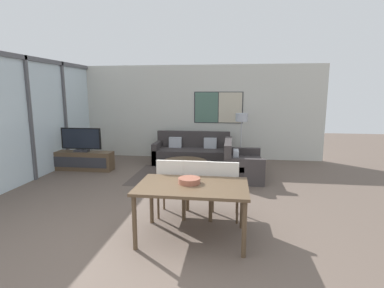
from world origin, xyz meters
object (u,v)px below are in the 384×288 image
(tv_console, at_px, (82,161))
(dining_table, at_px, (192,191))
(dining_chair_right, at_px, (225,187))
(dining_chair_left, at_px, (172,185))
(fruit_bowl, at_px, (189,180))
(television, at_px, (81,140))
(sofa_side, at_px, (240,166))
(dining_chair_centre, at_px, (198,186))
(sofa_main, at_px, (192,153))
(coffee_table, at_px, (185,165))
(floor_lamp, at_px, (242,122))

(tv_console, distance_m, dining_table, 4.70)
(dining_table, bearing_deg, dining_chair_right, 57.47)
(dining_chair_left, bearing_deg, fruit_bowl, -58.15)
(television, distance_m, sofa_side, 4.09)
(sofa_side, xyz_separation_m, dining_chair_centre, (-0.72, -2.44, 0.26))
(dining_table, height_order, dining_chair_centre, dining_chair_centre)
(sofa_main, bearing_deg, fruit_bowl, -82.92)
(tv_console, distance_m, television, 0.55)
(television, bearing_deg, sofa_side, -2.38)
(coffee_table, distance_m, dining_chair_left, 2.42)
(dining_chair_centre, relative_size, floor_lamp, 0.68)
(sofa_main, distance_m, dining_chair_right, 3.91)
(coffee_table, distance_m, fruit_bowl, 3.09)
(sofa_side, relative_size, dining_chair_centre, 1.43)
(television, height_order, sofa_main, television)
(dining_chair_centre, bearing_deg, television, 141.95)
(tv_console, relative_size, dining_table, 1.07)
(sofa_main, xyz_separation_m, dining_chair_left, (0.17, -3.76, 0.26))
(sofa_main, relative_size, fruit_bowl, 6.91)
(tv_console, relative_size, coffee_table, 1.49)
(coffee_table, distance_m, floor_lamp, 2.13)
(dining_chair_left, height_order, floor_lamp, floor_lamp)
(floor_lamp, bearing_deg, dining_chair_right, -95.30)
(television, distance_m, coffee_table, 2.80)
(sofa_main, distance_m, sofa_side, 1.85)
(dining_chair_right, xyz_separation_m, floor_lamp, (0.35, 3.75, 0.67))
(sofa_main, relative_size, floor_lamp, 1.48)
(floor_lamp, bearing_deg, sofa_main, 179.52)
(sofa_side, bearing_deg, sofa_main, 45.00)
(dining_chair_left, relative_size, dining_chair_centre, 1.00)
(dining_table, relative_size, dining_chair_left, 1.55)
(fruit_bowl, height_order, floor_lamp, floor_lamp)
(dining_table, bearing_deg, dining_chair_left, 122.22)
(sofa_side, relative_size, dining_chair_left, 1.43)
(dining_chair_centre, relative_size, fruit_bowl, 3.16)
(dining_table, relative_size, floor_lamp, 1.05)
(fruit_bowl, bearing_deg, floor_lamp, 79.24)
(television, relative_size, sofa_main, 0.50)
(sofa_side, height_order, floor_lamp, floor_lamp)
(dining_chair_right, bearing_deg, coffee_table, 112.94)
(fruit_bowl, bearing_deg, dining_table, -54.97)
(tv_console, xyz_separation_m, dining_chair_right, (3.76, -2.62, 0.30))
(sofa_main, height_order, floor_lamp, floor_lamp)
(floor_lamp, bearing_deg, television, -164.61)
(sofa_side, bearing_deg, tv_console, 87.63)
(sofa_main, height_order, dining_chair_centre, dining_chair_centre)
(dining_chair_left, distance_m, floor_lamp, 3.99)
(sofa_main, xyz_separation_m, dining_chair_right, (1.02, -3.76, 0.26))
(dining_chair_right, bearing_deg, tv_console, 145.10)
(tv_console, relative_size, sofa_side, 1.15)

